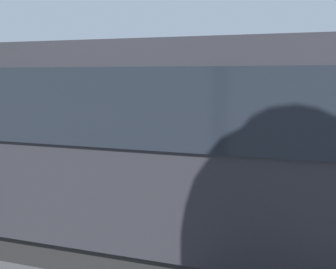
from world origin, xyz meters
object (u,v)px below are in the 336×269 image
object	(u,v)px
tour_bus	(107,147)
parked_motorcycle_dark	(58,168)
traffic_cone	(218,150)
stunt_motorcycle	(161,135)
spectator_centre	(108,143)
spectator_far_left	(184,150)
spectator_left	(144,150)
parked_motorcycle_silver	(182,184)

from	to	relation	value
tour_bus	parked_motorcycle_dark	bearing A→B (deg)	-41.70
traffic_cone	stunt_motorcycle	bearing A→B (deg)	-13.75
tour_bus	spectator_centre	world-z (taller)	tour_bus
spectator_far_left	spectator_centre	bearing A→B (deg)	-4.97
spectator_far_left	traffic_cone	xyz separation A→B (m)	(-0.09, -3.85, -0.74)
stunt_motorcycle	spectator_far_left	bearing A→B (deg)	116.21
spectator_left	parked_motorcycle_dark	distance (m)	2.31
spectator_centre	parked_motorcycle_dark	world-z (taller)	spectator_centre
spectator_centre	stunt_motorcycle	world-z (taller)	spectator_centre
spectator_left	spectator_far_left	bearing A→B (deg)	-167.54
stunt_motorcycle	traffic_cone	xyz separation A→B (m)	(-2.25, 0.55, -0.31)
parked_motorcycle_silver	traffic_cone	bearing A→B (deg)	-88.22
spectator_far_left	traffic_cone	distance (m)	3.92
tour_bus	traffic_cone	world-z (taller)	tour_bus
spectator_centre	traffic_cone	world-z (taller)	spectator_centre
spectator_centre	parked_motorcycle_dark	distance (m)	1.40
spectator_left	stunt_motorcycle	world-z (taller)	spectator_left
tour_bus	parked_motorcycle_silver	world-z (taller)	tour_bus
spectator_far_left	spectator_centre	distance (m)	2.16
spectator_centre	parked_motorcycle_dark	xyz separation A→B (m)	(1.03, 0.76, -0.56)
spectator_left	spectator_centre	world-z (taller)	spectator_centre
tour_bus	parked_motorcycle_silver	size ratio (longest dim) A/B	5.51
tour_bus	spectator_centre	size ratio (longest dim) A/B	6.50
spectator_left	parked_motorcycle_silver	distance (m)	1.50
parked_motorcycle_dark	traffic_cone	world-z (taller)	parked_motorcycle_dark
stunt_motorcycle	traffic_cone	size ratio (longest dim) A/B	3.06
parked_motorcycle_silver	stunt_motorcycle	size ratio (longest dim) A/B	1.06
spectator_centre	parked_motorcycle_silver	size ratio (longest dim) A/B	0.85
spectator_far_left	tour_bus	bearing A→B (deg)	81.08
spectator_far_left	parked_motorcycle_dark	size ratio (longest dim) A/B	0.87
parked_motorcycle_dark	stunt_motorcycle	distance (m)	5.08
parked_motorcycle_dark	parked_motorcycle_silver	bearing A→B (deg)	174.10
spectator_left	stunt_motorcycle	xyz separation A→B (m)	(1.20, -4.61, -0.41)
spectator_far_left	spectator_centre	size ratio (longest dim) A/B	1.01
tour_bus	spectator_centre	xyz separation A→B (m)	(1.68, -3.18, -0.60)
tour_bus	spectator_far_left	bearing A→B (deg)	-98.92
spectator_far_left	traffic_cone	bearing A→B (deg)	-91.27
spectator_left	traffic_cone	distance (m)	4.26
spectator_left	traffic_cone	world-z (taller)	spectator_left
spectator_left	parked_motorcycle_silver	size ratio (longest dim) A/B	0.84
traffic_cone	tour_bus	bearing A→B (deg)	85.36
tour_bus	traffic_cone	xyz separation A→B (m)	(-0.56, -6.84, -1.34)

